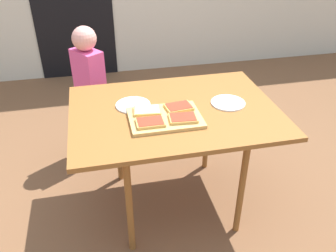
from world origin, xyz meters
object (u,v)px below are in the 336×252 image
(pizza_slice_near_left, at_px, (150,122))
(plate_white_right, at_px, (228,103))
(dining_table, at_px, (174,118))
(cutting_board, at_px, (165,118))
(pizza_slice_far_left, at_px, (147,111))
(child_left, at_px, (90,85))
(pizza_slice_far_right, at_px, (179,107))
(pizza_slice_near_right, at_px, (183,118))
(plate_white_left, at_px, (133,105))

(pizza_slice_near_left, height_order, plate_white_right, pizza_slice_near_left)
(dining_table, distance_m, cutting_board, 0.15)
(dining_table, relative_size, cutting_board, 3.03)
(pizza_slice_near_left, relative_size, pizza_slice_far_left, 0.94)
(plate_white_right, distance_m, child_left, 1.11)
(cutting_board, height_order, pizza_slice_far_right, pizza_slice_far_right)
(pizza_slice_far_right, distance_m, pizza_slice_far_left, 0.19)
(child_left, bearing_deg, dining_table, -55.80)
(cutting_board, xyz_separation_m, pizza_slice_near_right, (0.09, -0.06, 0.02))
(pizza_slice_near_right, height_order, child_left, child_left)
(pizza_slice_far_right, bearing_deg, plate_white_right, 5.40)
(cutting_board, distance_m, pizza_slice_far_right, 0.12)
(pizza_slice_near_left, distance_m, child_left, 0.96)
(pizza_slice_near_right, relative_size, pizza_slice_near_left, 1.05)
(pizza_slice_far_left, bearing_deg, plate_white_left, 116.81)
(plate_white_right, bearing_deg, pizza_slice_far_left, -176.40)
(plate_white_left, xyz_separation_m, child_left, (-0.25, 0.63, -0.13))
(pizza_slice_far_right, xyz_separation_m, pizza_slice_near_left, (-0.20, -0.14, 0.00))
(cutting_board, distance_m, child_left, 0.94)
(dining_table, height_order, cutting_board, cutting_board)
(dining_table, distance_m, pizza_slice_far_left, 0.20)
(pizza_slice_near_right, xyz_separation_m, plate_white_right, (0.33, 0.16, -0.03))
(plate_white_left, bearing_deg, cutting_board, -51.89)
(dining_table, relative_size, pizza_slice_far_right, 7.34)
(pizza_slice_near_right, bearing_deg, cutting_board, 147.50)
(pizza_slice_far_left, bearing_deg, pizza_slice_near_right, -35.10)
(pizza_slice_far_left, bearing_deg, plate_white_right, 3.60)
(plate_white_left, xyz_separation_m, plate_white_right, (0.58, -0.10, 0.00))
(pizza_slice_near_right, distance_m, pizza_slice_near_left, 0.19)
(dining_table, relative_size, child_left, 1.15)
(dining_table, height_order, plate_white_right, plate_white_right)
(pizza_slice_near_left, height_order, pizza_slice_far_left, same)
(pizza_slice_far_left, bearing_deg, dining_table, 10.42)
(pizza_slice_far_left, bearing_deg, child_left, 112.97)
(dining_table, xyz_separation_m, child_left, (-0.49, 0.73, -0.06))
(pizza_slice_near_right, xyz_separation_m, child_left, (-0.51, 0.89, -0.15))
(pizza_slice_near_right, bearing_deg, pizza_slice_far_right, 86.50)
(dining_table, relative_size, pizza_slice_near_right, 7.54)
(plate_white_right, bearing_deg, plate_white_left, 170.32)
(pizza_slice_near_right, height_order, plate_white_right, pizza_slice_near_right)
(cutting_board, xyz_separation_m, plate_white_left, (-0.16, 0.20, -0.01))
(plate_white_right, height_order, child_left, child_left)
(dining_table, distance_m, child_left, 0.88)
(dining_table, bearing_deg, plate_white_left, 157.30)
(pizza_slice_near_right, height_order, pizza_slice_far_left, same)
(pizza_slice_near_right, relative_size, pizza_slice_far_right, 0.97)
(dining_table, height_order, pizza_slice_near_left, pizza_slice_near_left)
(cutting_board, relative_size, pizza_slice_far_left, 2.45)
(pizza_slice_far_right, xyz_separation_m, child_left, (-0.51, 0.76, -0.15))
(pizza_slice_near_left, distance_m, pizza_slice_far_left, 0.13)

